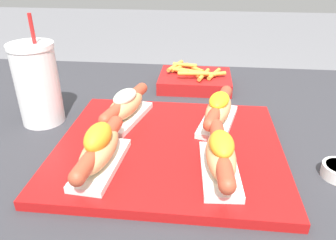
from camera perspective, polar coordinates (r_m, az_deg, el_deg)
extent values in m
cube|color=#B71414|center=(0.64, -0.19, -4.73)|extent=(0.43, 0.38, 0.02)
cube|color=white|center=(0.58, -11.57, -7.46)|extent=(0.07, 0.16, 0.01)
ellipsoid|color=tan|center=(0.56, -11.83, -5.13)|extent=(0.06, 0.14, 0.04)
cylinder|color=#AD472D|center=(0.56, -11.90, -4.51)|extent=(0.04, 0.17, 0.03)
sphere|color=#AD472D|center=(0.50, -15.57, -9.69)|extent=(0.03, 0.03, 0.03)
sphere|color=#AD472D|center=(0.63, -9.05, -0.42)|extent=(0.03, 0.03, 0.03)
ellipsoid|color=gold|center=(0.55, -12.09, -2.92)|extent=(0.05, 0.08, 0.04)
cube|color=white|center=(0.56, 8.93, -8.47)|extent=(0.07, 0.16, 0.01)
ellipsoid|color=tan|center=(0.54, 9.15, -6.09)|extent=(0.06, 0.14, 0.04)
cylinder|color=#AD472D|center=(0.54, 9.21, -5.46)|extent=(0.04, 0.17, 0.03)
sphere|color=#AD472D|center=(0.47, 10.30, -11.19)|extent=(0.03, 0.03, 0.03)
sphere|color=#AD472D|center=(0.61, 8.38, -1.06)|extent=(0.03, 0.03, 0.03)
ellipsoid|color=gold|center=(0.53, 9.33, -4.09)|extent=(0.04, 0.08, 0.03)
cube|color=white|center=(0.72, -7.27, 0.52)|extent=(0.10, 0.16, 0.01)
ellipsoid|color=tan|center=(0.71, -7.40, 2.52)|extent=(0.08, 0.14, 0.04)
cylinder|color=#AD472D|center=(0.71, -7.44, 3.05)|extent=(0.07, 0.17, 0.03)
sphere|color=#AD472D|center=(0.64, -10.92, -0.01)|extent=(0.03, 0.03, 0.03)
sphere|color=#AD472D|center=(0.78, -4.56, 5.55)|extent=(0.03, 0.03, 0.03)
ellipsoid|color=silver|center=(0.70, -7.51, 4.09)|extent=(0.06, 0.08, 0.02)
cube|color=white|center=(0.71, 8.63, -0.19)|extent=(0.09, 0.16, 0.01)
ellipsoid|color=tan|center=(0.70, 8.79, 1.84)|extent=(0.08, 0.14, 0.04)
cylinder|color=#AD472D|center=(0.69, 8.83, 2.38)|extent=(0.06, 0.17, 0.03)
sphere|color=#AD472D|center=(0.62, 7.23, -0.85)|extent=(0.03, 0.03, 0.03)
sphere|color=#AD472D|center=(0.77, 10.12, 4.96)|extent=(0.03, 0.03, 0.03)
ellipsoid|color=yellow|center=(0.69, 8.92, 3.44)|extent=(0.06, 0.08, 0.03)
cylinder|color=white|center=(0.77, -21.70, 5.45)|extent=(0.09, 0.09, 0.17)
cylinder|color=white|center=(0.74, -22.92, 11.83)|extent=(0.10, 0.10, 0.01)
cylinder|color=red|center=(0.73, -22.62, 14.49)|extent=(0.01, 0.01, 0.06)
cube|color=#B21919|center=(0.94, 4.72, 6.84)|extent=(0.20, 0.16, 0.03)
cylinder|color=gold|center=(0.89, 4.43, 8.07)|extent=(0.09, 0.02, 0.01)
cylinder|color=gold|center=(0.91, 7.50, 7.88)|extent=(0.08, 0.04, 0.01)
cylinder|color=gold|center=(0.93, 2.08, 8.59)|extent=(0.05, 0.04, 0.01)
cylinder|color=gold|center=(0.93, 8.03, 7.96)|extent=(0.04, 0.08, 0.01)
cylinder|color=gold|center=(0.95, 4.83, 8.88)|extent=(0.05, 0.05, 0.01)
cylinder|color=gold|center=(0.96, 1.26, 9.40)|extent=(0.04, 0.09, 0.01)
cylinder|color=gold|center=(0.92, 5.99, 8.06)|extent=(0.08, 0.02, 0.01)
cylinder|color=gold|center=(0.96, 2.98, 9.56)|extent=(0.07, 0.02, 0.01)
cylinder|color=gold|center=(0.96, 2.11, 9.14)|extent=(0.05, 0.06, 0.01)
cylinder|color=gold|center=(0.91, 6.25, 7.85)|extent=(0.03, 0.08, 0.01)
cylinder|color=gold|center=(0.94, 4.19, 8.45)|extent=(0.07, 0.03, 0.01)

